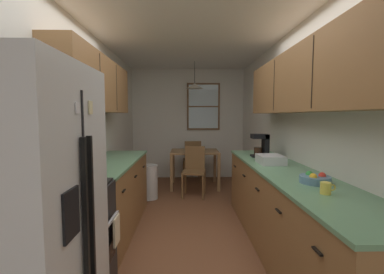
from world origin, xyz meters
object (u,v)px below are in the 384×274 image
object	(u,v)px
storage_canister	(86,165)
coffee_maker	(262,145)
stove_range	(66,243)
dining_chair_near	(194,168)
microwave_over_range	(44,89)
table_serving_bowl	(191,149)
dining_table	(195,156)
trash_bin	(149,182)
dining_chair_far	(192,158)
mug_by_coffeemaker	(326,188)
refrigerator	(12,236)
dish_rack	(270,159)
fruit_bowl	(315,179)

from	to	relation	value
storage_canister	coffee_maker	distance (m)	2.27
stove_range	dining_chair_near	bearing A→B (deg)	68.31
microwave_over_range	table_serving_bowl	size ratio (longest dim) A/B	2.77
dining_table	trash_bin	xyz separation A→B (m)	(-0.83, -0.77, -0.33)
microwave_over_range	dining_chair_far	distance (m)	4.27
stove_range	mug_by_coffeemaker	size ratio (longest dim) A/B	9.83
dining_table	trash_bin	size ratio (longest dim) A/B	1.61
coffee_maker	table_serving_bowl	size ratio (longest dim) A/B	1.43
dining_table	storage_canister	bearing A→B (deg)	-111.42
refrigerator	dining_chair_near	bearing A→B (deg)	73.41
dining_table	dish_rack	xyz separation A→B (m)	(0.82, -2.29, 0.32)
mug_by_coffeemaker	dining_chair_near	bearing A→B (deg)	106.35
dish_rack	table_serving_bowl	size ratio (longest dim) A/B	1.55
microwave_over_range	refrigerator	bearing A→B (deg)	-75.90
dining_chair_far	storage_canister	bearing A→B (deg)	-107.58
fruit_bowl	refrigerator	bearing A→B (deg)	-156.55
mug_by_coffeemaker	dining_chair_far	bearing A→B (deg)	101.87
stove_range	table_serving_bowl	size ratio (longest dim) A/B	5.00
dining_table	coffee_maker	size ratio (longest dim) A/B	3.09
stove_range	dining_chair_far	size ratio (longest dim) A/B	1.22
table_serving_bowl	refrigerator	bearing A→B (deg)	-103.68
storage_canister	dining_table	bearing A→B (deg)	68.58
dining_chair_near	coffee_maker	size ratio (longest dim) A/B	2.87
mug_by_coffeemaker	storage_canister	bearing A→B (deg)	161.87
refrigerator	storage_canister	xyz separation A→B (m)	(-0.07, 1.18, 0.13)
fruit_bowl	trash_bin	bearing A→B (deg)	125.48
stove_range	storage_canister	size ratio (longest dim) A/B	5.72
dining_table	coffee_maker	distance (m)	2.03
trash_bin	refrigerator	bearing A→B (deg)	-94.02
fruit_bowl	dish_rack	distance (m)	0.91
dining_table	fruit_bowl	bearing A→B (deg)	-74.18
microwave_over_range	storage_canister	bearing A→B (deg)	77.14
refrigerator	dining_chair_near	size ratio (longest dim) A/B	1.92
dining_chair_far	storage_canister	distance (m)	3.66
stove_range	dish_rack	distance (m)	2.26
dining_table	table_serving_bowl	xyz separation A→B (m)	(-0.07, -0.02, 0.15)
dining_table	storage_canister	world-z (taller)	storage_canister
coffee_maker	trash_bin	bearing A→B (deg)	149.03
refrigerator	dining_chair_far	distance (m)	4.76
coffee_maker	mug_by_coffeemaker	distance (m)	1.73
dining_chair_near	coffee_maker	distance (m)	1.59
trash_bin	fruit_bowl	size ratio (longest dim) A/B	2.40
dining_chair_far	mug_by_coffeemaker	world-z (taller)	mug_by_coffeemaker
fruit_bowl	table_serving_bowl	xyz separation A→B (m)	(-0.98, 3.18, -0.16)
dining_table	storage_canister	xyz separation A→B (m)	(-1.13, -2.87, 0.37)
dining_table	dining_chair_far	xyz separation A→B (m)	(-0.03, 0.59, -0.13)
dining_table	dining_chair_far	distance (m)	0.60
refrigerator	mug_by_coffeemaker	bearing A→B (deg)	15.97
mug_by_coffeemaker	coffee_maker	bearing A→B (deg)	88.92
coffee_maker	fruit_bowl	world-z (taller)	coffee_maker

